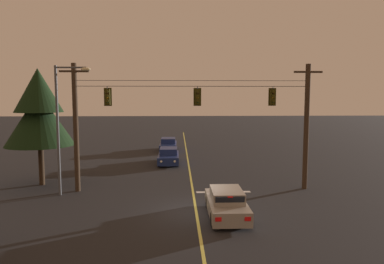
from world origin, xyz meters
TOP-DOWN VIEW (x-y plane):
  - ground_plane at (0.00, 0.00)m, footprint 180.00×180.00m
  - lane_centre_stripe at (0.00, 10.27)m, footprint 0.14×60.00m
  - stop_bar_paint at (1.90, 3.67)m, footprint 3.40×0.36m
  - signal_span_assembly at (-0.00, 4.27)m, footprint 16.32×0.32m
  - traffic_light_leftmost at (-5.27, 4.25)m, footprint 0.48×0.41m
  - traffic_light_left_inner at (0.30, 4.25)m, footprint 0.48×0.41m
  - traffic_light_centre at (5.05, 4.25)m, footprint 0.48×0.41m
  - car_waiting_near_lane at (1.47, -0.76)m, footprint 1.80×4.33m
  - car_oncoming_lead at (-1.76, 13.27)m, footprint 1.80×4.42m
  - car_oncoming_trailing at (-1.99, 20.75)m, footprint 1.80×4.42m
  - street_lamp_corner at (-7.76, 3.41)m, footprint 2.11×0.30m
  - tree_verge_far at (-10.13, 6.00)m, footprint 4.46×4.46m

SIDE VIEW (x-z plane):
  - ground_plane at x=0.00m, z-range 0.00..0.00m
  - lane_centre_stripe at x=0.00m, z-range 0.00..0.01m
  - stop_bar_paint at x=1.90m, z-range 0.00..0.01m
  - car_oncoming_lead at x=-1.76m, z-range -0.05..1.34m
  - car_oncoming_trailing at x=-1.99m, z-range -0.05..1.34m
  - car_waiting_near_lane at x=1.47m, z-range -0.05..1.34m
  - signal_span_assembly at x=0.00m, z-range 0.15..8.13m
  - street_lamp_corner at x=-7.76m, z-range 0.80..8.57m
  - tree_verge_far at x=-10.13m, z-range 1.09..8.90m
  - traffic_light_leftmost at x=-5.27m, z-range 5.32..6.54m
  - traffic_light_left_inner at x=0.30m, z-range 5.32..6.54m
  - traffic_light_centre at x=5.05m, z-range 5.32..6.54m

